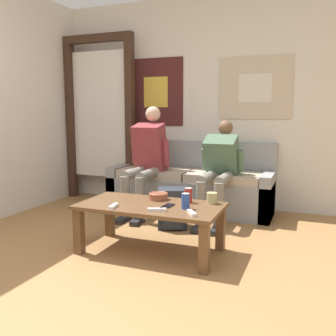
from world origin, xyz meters
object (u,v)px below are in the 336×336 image
Objects in this scene: coffee_table at (150,212)px; game_controller_far_center at (157,210)px; game_controller_near_right at (114,206)px; cell_phone at (168,206)px; person_seated_teen at (219,167)px; backpack at (173,209)px; drink_can_red at (188,195)px; pillar_candle at (212,198)px; ceramic_bowl at (158,196)px; drink_can_blue at (186,201)px; couch at (191,186)px; game_controller_near_left at (192,213)px; person_seated_adult at (146,157)px.

coffee_table is 0.24m from game_controller_far_center.
game_controller_near_right is 1.06× the size of cell_phone.
backpack is (-0.37, -0.43, -0.39)m from person_seated_teen.
backpack is at bearing 123.17° from drink_can_red.
drink_can_red is at bearing -168.10° from pillar_candle.
ceramic_bowl is 0.39m from game_controller_far_center.
drink_can_blue is (0.32, -0.03, 0.13)m from coffee_table.
cell_phone reaches higher than backpack.
coffee_table is (0.12, -1.45, 0.06)m from couch.
backpack is 2.39× the size of ceramic_bowl.
drink_can_red is (0.27, 0.17, 0.13)m from coffee_table.
drink_can_blue is 0.90× the size of game_controller_near_left.
backpack is at bearing 95.36° from coffee_table.
coffee_table is 0.96× the size of person_seated_adult.
person_seated_adult reaches higher than backpack.
game_controller_near_left is at bearing -22.98° from coffee_table.
backpack is 3.87× the size of pillar_candle.
ceramic_bowl is 0.47m from pillar_candle.
couch is at bearing 38.25° from person_seated_adult.
game_controller_near_left and game_controller_near_right have the same top height.
game_controller_near_left is at bearing -71.93° from couch.
backpack is 2.88× the size of cell_phone.
person_seated_adult reaches higher than ceramic_bowl.
game_controller_far_center is at bearing -110.96° from drink_can_red.
game_controller_near_left is 0.94× the size of game_controller_far_center.
game_controller_near_left is (0.42, -0.36, -0.02)m from ceramic_bowl.
backpack is 0.57m from ceramic_bowl.
ceramic_bowl is at bearing -84.94° from couch.
person_seated_teen is at bearing 88.12° from drink_can_red.
drink_can_red is 0.38m from game_controller_far_center.
game_controller_near_left is 0.93× the size of game_controller_near_right.
person_seated_adult is 1.26m from drink_can_red.
person_seated_adult is 8.93× the size of game_controller_near_left.
game_controller_near_left is (0.96, -1.29, -0.24)m from person_seated_adult.
cell_phone is (-0.11, -0.19, -0.06)m from drink_can_red.
game_controller_near_right is at bearing -111.75° from person_seated_teen.
drink_can_red is at bearing 69.04° from game_controller_far_center.
person_seated_teen is 0.69m from backpack.
drink_can_blue is 0.24m from game_controller_far_center.
person_seated_teen reaches higher than coffee_table.
game_controller_near_left is (0.48, -0.87, 0.23)m from backpack.
person_seated_adult is at bearing -179.49° from person_seated_teen.
pillar_candle reaches higher than game_controller_far_center.
backpack is 0.77m from cell_phone.
pillar_candle is at bearing 82.58° from game_controller_near_left.
coffee_table is 0.32m from game_controller_near_right.
game_controller_near_right reaches higher than backpack.
person_seated_teen is 1.00m from ceramic_bowl.
backpack is at bearing 118.96° from game_controller_near_left.
drink_can_blue is at bearing 18.07° from game_controller_near_right.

